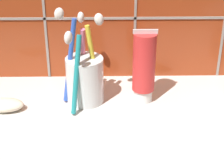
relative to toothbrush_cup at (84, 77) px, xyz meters
The scene contains 4 objects.
sink_counter 11.97cm from the toothbrush_cup, 35.16° to the right, with size 74.26×33.90×2.00cm, color silver.
toothbrush_cup is the anchor object (origin of this frame).
toothpaste_tube 11.45cm from the toothbrush_cup, ahead, with size 4.50×4.29×14.60cm.
soap_bar 15.75cm from the toothbrush_cup, 167.44° to the right, with size 7.13×4.05×2.20cm, color silver.
Camera 1 is at (-4.14, -57.51, 39.15)cm, focal length 60.00 mm.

